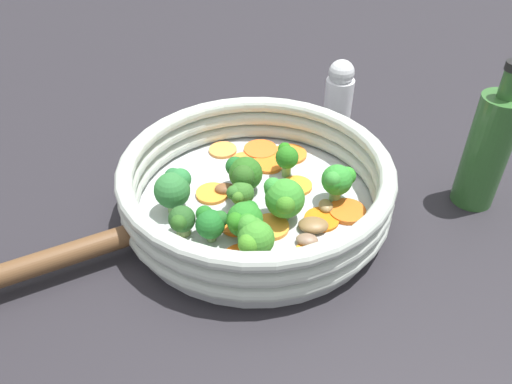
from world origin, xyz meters
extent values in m
plane|color=black|center=(0.00, 0.00, 0.00)|extent=(4.00, 4.00, 0.00)
cylinder|color=#B2B5B7|center=(0.00, 0.00, 0.01)|extent=(0.30, 0.30, 0.02)
torus|color=#B3BCB1|center=(0.00, 0.00, 0.03)|extent=(0.32, 0.32, 0.02)
torus|color=#B3BCB1|center=(0.00, 0.00, 0.05)|extent=(0.32, 0.32, 0.02)
torus|color=#B3BCB1|center=(0.00, 0.00, 0.07)|extent=(0.32, 0.32, 0.02)
cylinder|color=brown|center=(0.26, -0.01, 0.03)|extent=(0.23, 0.03, 0.02)
sphere|color=#AEB7B7|center=(0.14, -0.03, 0.02)|extent=(0.01, 0.01, 0.01)
sphere|color=#B3B7B4|center=(0.14, 0.02, 0.02)|extent=(0.01, 0.01, 0.01)
cylinder|color=orange|center=(-0.09, -0.06, 0.02)|extent=(0.06, 0.06, 0.00)
cylinder|color=orange|center=(-0.05, -0.06, 0.02)|extent=(0.05, 0.05, 0.00)
cylinder|color=#EA5B14|center=(0.06, 0.08, 0.02)|extent=(0.05, 0.05, 0.01)
cylinder|color=orange|center=(0.04, 0.03, 0.02)|extent=(0.04, 0.04, 0.01)
cylinder|color=orange|center=(0.01, 0.05, 0.02)|extent=(0.06, 0.06, 0.00)
cylinder|color=orange|center=(-0.06, 0.00, 0.02)|extent=(0.04, 0.04, 0.00)
cylinder|color=orange|center=(-0.01, 0.11, 0.02)|extent=(0.05, 0.05, 0.00)
cylinder|color=#EA8F41|center=(-0.01, -0.12, 0.02)|extent=(0.05, 0.05, 0.00)
cylinder|color=orange|center=(0.04, -0.04, 0.02)|extent=(0.06, 0.06, 0.00)
cylinder|color=orange|center=(-0.05, 0.07, 0.02)|extent=(0.04, 0.04, 0.00)
cylinder|color=orange|center=(-0.03, -0.08, 0.02)|extent=(0.04, 0.04, 0.00)
cylinder|color=orange|center=(-0.08, 0.07, 0.02)|extent=(0.06, 0.06, 0.01)
cylinder|color=orange|center=(-0.06, -0.09, 0.02)|extent=(0.07, 0.07, 0.01)
cylinder|color=#5E9647|center=(0.00, -0.03, 0.02)|extent=(0.01, 0.01, 0.01)
sphere|color=#275D1B|center=(0.00, -0.03, 0.04)|extent=(0.04, 0.04, 0.04)
sphere|color=#1D6023|center=(0.01, -0.04, 0.04)|extent=(0.03, 0.03, 0.03)
sphere|color=#27531B|center=(0.01, -0.01, 0.05)|extent=(0.03, 0.03, 0.03)
cylinder|color=#6D8C52|center=(0.08, 0.03, 0.02)|extent=(0.01, 0.01, 0.01)
sphere|color=#1C6123|center=(0.08, 0.03, 0.04)|extent=(0.03, 0.03, 0.03)
sphere|color=#215A22|center=(0.06, 0.03, 0.04)|extent=(0.02, 0.02, 0.02)
sphere|color=#1C611C|center=(0.08, 0.02, 0.04)|extent=(0.02, 0.02, 0.02)
cylinder|color=#648C48|center=(0.04, 0.05, 0.02)|extent=(0.01, 0.01, 0.01)
sphere|color=#257221|center=(0.04, 0.05, 0.04)|extent=(0.04, 0.04, 0.04)
sphere|color=#1D691B|center=(0.03, 0.04, 0.05)|extent=(0.02, 0.02, 0.02)
sphere|color=#2A761F|center=(0.05, 0.06, 0.05)|extent=(0.02, 0.02, 0.02)
sphere|color=#256E18|center=(0.05, 0.05, 0.05)|extent=(0.02, 0.02, 0.02)
cylinder|color=#7C9450|center=(0.10, 0.01, 0.02)|extent=(0.02, 0.02, 0.01)
sphere|color=#244F20|center=(0.10, 0.01, 0.04)|extent=(0.03, 0.03, 0.03)
sphere|color=#215420|center=(0.10, 0.02, 0.04)|extent=(0.01, 0.01, 0.01)
sphere|color=#26531C|center=(0.10, 0.02, 0.04)|extent=(0.02, 0.02, 0.02)
cylinder|color=#83AC60|center=(-0.08, 0.04, 0.03)|extent=(0.01, 0.01, 0.02)
sphere|color=#2E842D|center=(-0.08, 0.04, 0.05)|extent=(0.04, 0.04, 0.04)
sphere|color=#348531|center=(-0.07, 0.05, 0.06)|extent=(0.02, 0.02, 0.02)
sphere|color=#268125|center=(-0.07, 0.05, 0.05)|extent=(0.02, 0.02, 0.02)
sphere|color=#2A8425|center=(-0.10, 0.05, 0.05)|extent=(0.02, 0.02, 0.02)
cylinder|color=#76A150|center=(-0.06, -0.03, 0.03)|extent=(0.01, 0.01, 0.02)
sphere|color=#246B19|center=(-0.06, -0.03, 0.04)|extent=(0.03, 0.03, 0.03)
sphere|color=#246D1F|center=(-0.06, -0.04, 0.05)|extent=(0.01, 0.01, 0.01)
sphere|color=#227015|center=(-0.06, -0.04, 0.05)|extent=(0.02, 0.02, 0.02)
cylinder|color=#73A15D|center=(0.02, 0.00, 0.02)|extent=(0.01, 0.01, 0.01)
sphere|color=#336724|center=(0.02, 0.00, 0.04)|extent=(0.03, 0.03, 0.03)
sphere|color=#316525|center=(0.03, 0.00, 0.04)|extent=(0.02, 0.02, 0.02)
sphere|color=#3B6D22|center=(0.03, 0.01, 0.04)|extent=(0.01, 0.01, 0.01)
cylinder|color=#8BB360|center=(-0.01, 0.04, 0.02)|extent=(0.01, 0.01, 0.02)
sphere|color=#348329|center=(-0.01, 0.04, 0.04)|extent=(0.05, 0.05, 0.05)
sphere|color=#318530|center=(-0.01, 0.03, 0.05)|extent=(0.02, 0.02, 0.02)
sphere|color=#348733|center=(-0.01, 0.03, 0.05)|extent=(0.02, 0.02, 0.02)
sphere|color=#3B7D21|center=(-0.01, 0.06, 0.05)|extent=(0.02, 0.02, 0.02)
cylinder|color=#6DA751|center=(0.04, 0.08, 0.02)|extent=(0.01, 0.01, 0.01)
sphere|color=#398127|center=(0.04, 0.08, 0.04)|extent=(0.04, 0.04, 0.04)
sphere|color=#3E832B|center=(0.04, 0.07, 0.04)|extent=(0.02, 0.02, 0.02)
sphere|color=#408622|center=(0.06, 0.09, 0.04)|extent=(0.02, 0.02, 0.02)
sphere|color=#388228|center=(0.05, 0.07, 0.05)|extent=(0.02, 0.02, 0.02)
cylinder|color=#7CA760|center=(0.09, -0.03, 0.03)|extent=(0.02, 0.02, 0.02)
sphere|color=#2B6931|center=(0.09, -0.03, 0.05)|extent=(0.04, 0.04, 0.04)
sphere|color=#297236|center=(0.08, -0.04, 0.05)|extent=(0.03, 0.03, 0.03)
sphere|color=#23612F|center=(0.09, -0.04, 0.06)|extent=(0.02, 0.02, 0.02)
ellipsoid|color=#7A5F4B|center=(-0.01, 0.09, 0.02)|extent=(0.03, 0.03, 0.01)
ellipsoid|color=brown|center=(-0.03, 0.07, 0.02)|extent=(0.04, 0.04, 0.01)
ellipsoid|color=brown|center=(0.02, -0.03, 0.02)|extent=(0.03, 0.03, 0.01)
ellipsoid|color=olive|center=(-0.06, 0.05, 0.02)|extent=(0.03, 0.03, 0.01)
cylinder|color=white|center=(-0.22, -0.13, 0.03)|extent=(0.04, 0.04, 0.07)
sphere|color=silver|center=(-0.22, -0.13, 0.08)|extent=(0.04, 0.04, 0.04)
cylinder|color=#2D5B28|center=(-0.25, 0.11, 0.07)|extent=(0.05, 0.05, 0.14)
cylinder|color=#2D5B28|center=(-0.25, 0.11, 0.16)|extent=(0.02, 0.02, 0.03)
camera|label=1|loc=(0.23, 0.41, 0.40)|focal=35.00mm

